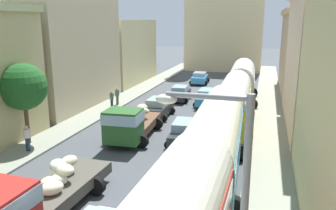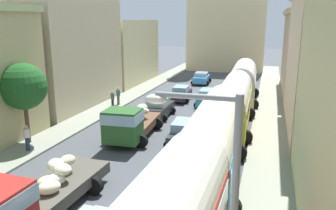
# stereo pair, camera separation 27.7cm
# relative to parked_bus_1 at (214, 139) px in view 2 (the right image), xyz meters

# --- Properties ---
(ground_plane) EXTENTS (154.00, 154.00, 0.00)m
(ground_plane) POSITION_rel_parked_bus_1_xyz_m (-4.60, 11.50, -2.32)
(ground_plane) COLOR #484C51
(sidewalk_left) EXTENTS (2.50, 70.00, 0.14)m
(sidewalk_left) POSITION_rel_parked_bus_1_xyz_m (-11.85, 11.50, -2.25)
(sidewalk_left) COLOR gray
(sidewalk_left) RESTS_ON ground
(sidewalk_right) EXTENTS (2.50, 70.00, 0.14)m
(sidewalk_right) POSITION_rel_parked_bus_1_xyz_m (2.65, 11.50, -2.25)
(sidewalk_right) COLOR #979A87
(sidewalk_right) RESTS_ON ground
(building_left_2) EXTENTS (5.90, 12.39, 10.82)m
(building_left_2) POSITION_rel_parked_bus_1_xyz_m (-16.05, 12.18, 3.09)
(building_left_2) COLOR #C7B793
(building_left_2) RESTS_ON ground
(building_left_3) EXTENTS (5.46, 12.19, 8.01)m
(building_left_3) POSITION_rel_parked_bus_1_xyz_m (-15.83, 25.04, 1.68)
(building_left_3) COLOR beige
(building_left_3) RESTS_ON ground
(building_right_2) EXTENTS (6.32, 13.42, 10.20)m
(building_right_2) POSITION_rel_parked_bus_1_xyz_m (6.77, 11.09, 2.81)
(building_right_2) COLOR beige
(building_right_2) RESTS_ON ground
(building_right_3) EXTENTS (6.21, 14.48, 9.10)m
(building_right_3) POSITION_rel_parked_bus_1_xyz_m (6.72, 25.35, 2.25)
(building_right_3) COLOR tan
(building_right_3) RESTS_ON ground
(distant_church) EXTENTS (12.07, 7.01, 23.00)m
(distant_church) POSITION_rel_parked_bus_1_xyz_m (-4.60, 40.86, 5.74)
(distant_church) COLOR beige
(distant_church) RESTS_ON ground
(parked_bus_1) EXTENTS (3.44, 10.05, 4.17)m
(parked_bus_1) POSITION_rel_parked_bus_1_xyz_m (0.00, 0.00, 0.00)
(parked_bus_1) COLOR teal
(parked_bus_1) RESTS_ON ground
(parked_bus_2) EXTENTS (3.33, 9.84, 3.85)m
(parked_bus_2) POSITION_rel_parked_bus_1_xyz_m (0.00, 9.00, -0.20)
(parked_bus_2) COLOR yellow
(parked_bus_2) RESTS_ON ground
(parked_bus_3) EXTENTS (3.40, 8.63, 4.00)m
(parked_bus_3) POSITION_rel_parked_bus_1_xyz_m (0.00, 18.00, -0.11)
(parked_bus_3) COLOR beige
(parked_bus_3) RESTS_ON ground
(cargo_truck_0) EXTENTS (3.29, 7.33, 2.50)m
(cargo_truck_0) POSITION_rel_parked_bus_1_xyz_m (-6.35, -5.88, -1.05)
(cargo_truck_0) COLOR #AE2520
(cargo_truck_0) RESTS_ON ground
(cargo_truck_1) EXTENTS (3.34, 6.69, 2.51)m
(cargo_truck_1) POSITION_rel_parked_bus_1_xyz_m (-6.33, 4.46, -1.03)
(cargo_truck_1) COLOR #295925
(cargo_truck_1) RESTS_ON ground
(car_0) EXTENTS (2.33, 4.00, 1.63)m
(car_0) POSITION_rel_parked_bus_1_xyz_m (-6.34, 10.62, -1.51)
(car_0) COLOR black
(car_0) RESTS_ON ground
(car_1) EXTENTS (2.22, 3.71, 1.51)m
(car_1) POSITION_rel_parked_bus_1_xyz_m (-6.03, 16.99, -1.57)
(car_1) COLOR #2A202D
(car_1) RESTS_ON ground
(car_2) EXTENTS (2.45, 3.83, 1.48)m
(car_2) POSITION_rel_parked_bus_1_xyz_m (-5.92, 27.03, -1.57)
(car_2) COLOR #3E95D0
(car_2) RESTS_ON ground
(car_4) EXTENTS (2.27, 4.11, 1.57)m
(car_4) POSITION_rel_parked_bus_1_xyz_m (-2.75, 4.98, -1.54)
(car_4) COLOR #292C2D
(car_4) RESTS_ON ground
(car_5) EXTENTS (2.17, 4.07, 1.59)m
(car_5) POSITION_rel_parked_bus_1_xyz_m (-3.08, 15.73, -1.53)
(car_5) COLOR #3790C0
(car_5) RESTS_ON ground
(pedestrian_1) EXTENTS (0.49, 0.49, 1.77)m
(pedestrian_1) POSITION_rel_parked_bus_1_xyz_m (-11.62, 0.75, -1.32)
(pedestrian_1) COLOR navy
(pedestrian_1) RESTS_ON ground
(pedestrian_2) EXTENTS (0.42, 0.42, 1.74)m
(pedestrian_2) POSITION_rel_parked_bus_1_xyz_m (-11.15, 11.80, -1.34)
(pedestrian_2) COLOR #252446
(pedestrian_2) RESTS_ON ground
(pedestrian_4) EXTENTS (0.53, 0.53, 1.78)m
(pedestrian_4) POSITION_rel_parked_bus_1_xyz_m (-11.24, 13.22, -1.31)
(pedestrian_4) COLOR #494E35
(pedestrian_4) RESTS_ON ground
(roadside_tree_2) EXTENTS (2.98, 2.98, 5.39)m
(roadside_tree_2) POSITION_rel_parked_bus_1_xyz_m (-12.50, 1.96, 1.55)
(roadside_tree_2) COLOR brown
(roadside_tree_2) RESTS_ON ground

